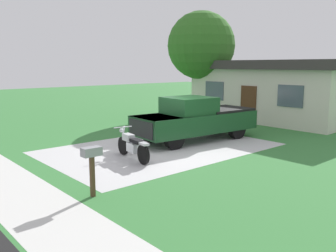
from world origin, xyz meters
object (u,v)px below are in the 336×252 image
object	(u,v)px
mailbox	(92,158)
pickup_truck	(197,118)
motorcycle	(133,146)
neighbor_house	(274,89)
shade_tree	(201,46)

from	to	relation	value
mailbox	pickup_truck	bearing A→B (deg)	114.34
pickup_truck	mailbox	bearing A→B (deg)	-65.66
motorcycle	pickup_truck	distance (m)	4.10
pickup_truck	neighbor_house	distance (m)	8.03
pickup_truck	motorcycle	bearing A→B (deg)	-78.63
neighbor_house	shade_tree	bearing A→B (deg)	-153.12
mailbox	shade_tree	xyz separation A→B (m)	(-8.45, 12.65, 3.46)
neighbor_house	motorcycle	bearing A→B (deg)	-80.17
mailbox	motorcycle	bearing A→B (deg)	128.79
motorcycle	neighbor_house	world-z (taller)	neighbor_house
pickup_truck	shade_tree	distance (m)	8.64
pickup_truck	neighbor_house	xyz separation A→B (m)	(-1.26, 7.89, 0.84)
motorcycle	mailbox	distance (m)	3.70
mailbox	neighbor_house	world-z (taller)	neighbor_house
mailbox	neighbor_house	size ratio (longest dim) A/B	0.13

